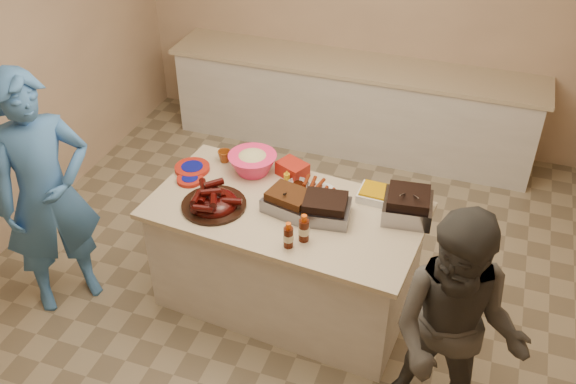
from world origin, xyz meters
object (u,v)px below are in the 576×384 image
(plastic_cup, at_px, (225,161))
(guest_blue, at_px, (73,293))
(island, at_px, (286,300))
(coleslaw_bowl, at_px, (253,172))
(bbq_bottle_a, at_px, (304,240))
(bbq_bottle_b, at_px, (288,246))
(mustard_bottle, at_px, (287,184))
(roasting_pan, at_px, (406,216))
(rib_platter, at_px, (214,206))

(plastic_cup, bearing_deg, guest_blue, -137.71)
(island, height_order, coleslaw_bowl, coleslaw_bowl)
(bbq_bottle_a, relative_size, guest_blue, 0.11)
(coleslaw_bowl, height_order, bbq_bottle_b, coleslaw_bowl)
(guest_blue, bearing_deg, bbq_bottle_a, -45.45)
(island, relative_size, bbq_bottle_b, 10.11)
(mustard_bottle, xyz_separation_m, guest_blue, (-1.46, -0.72, -0.87))
(bbq_bottle_b, distance_m, plastic_cup, 1.07)
(mustard_bottle, bearing_deg, coleslaw_bowl, 166.21)
(guest_blue, bearing_deg, mustard_bottle, -25.18)
(bbq_bottle_b, distance_m, mustard_bottle, 0.67)
(coleslaw_bowl, xyz_separation_m, guest_blue, (-1.18, -0.79, -0.87))
(roasting_pan, height_order, plastic_cup, roasting_pan)
(bbq_bottle_b, bearing_deg, mustard_bottle, 110.06)
(roasting_pan, height_order, coleslaw_bowl, coleslaw_bowl)
(rib_platter, distance_m, coleslaw_bowl, 0.48)
(roasting_pan, bearing_deg, bbq_bottle_a, -147.77)
(roasting_pan, relative_size, bbq_bottle_b, 1.73)
(island, height_order, mustard_bottle, mustard_bottle)
(coleslaw_bowl, distance_m, plastic_cup, 0.25)
(rib_platter, height_order, roasting_pan, rib_platter)
(mustard_bottle, height_order, plastic_cup, mustard_bottle)
(roasting_pan, height_order, bbq_bottle_a, bbq_bottle_a)
(island, height_order, rib_platter, rib_platter)
(coleslaw_bowl, relative_size, bbq_bottle_b, 1.94)
(island, distance_m, guest_blue, 1.61)
(bbq_bottle_a, xyz_separation_m, guest_blue, (-1.76, -0.19, -0.87))
(island, relative_size, plastic_cup, 18.72)
(bbq_bottle_b, xyz_separation_m, mustard_bottle, (-0.23, 0.63, 0.00))
(roasting_pan, height_order, guest_blue, roasting_pan)
(mustard_bottle, xyz_separation_m, plastic_cup, (-0.53, 0.13, 0.00))
(plastic_cup, bearing_deg, island, -32.57)
(guest_blue, bearing_deg, rib_platter, -35.03)
(bbq_bottle_a, xyz_separation_m, bbq_bottle_b, (-0.07, -0.09, 0.00))
(rib_platter, xyz_separation_m, guest_blue, (-1.09, -0.32, -0.87))
(bbq_bottle_b, height_order, mustard_bottle, bbq_bottle_b)
(island, distance_m, plastic_cup, 1.13)
(island, bearing_deg, mustard_bottle, 112.60)
(rib_platter, bearing_deg, mustard_bottle, 46.85)
(bbq_bottle_a, bearing_deg, roasting_pan, 38.84)
(guest_blue, bearing_deg, island, -35.02)
(coleslaw_bowl, bearing_deg, bbq_bottle_b, -53.63)
(roasting_pan, height_order, mustard_bottle, roasting_pan)
(roasting_pan, bearing_deg, coleslaw_bowl, 165.78)
(coleslaw_bowl, bearing_deg, mustard_bottle, -13.79)
(island, relative_size, mustard_bottle, 15.68)
(roasting_pan, distance_m, bbq_bottle_a, 0.72)
(island, relative_size, coleslaw_bowl, 5.22)
(island, relative_size, bbq_bottle_a, 9.43)
(rib_platter, distance_m, plastic_cup, 0.55)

